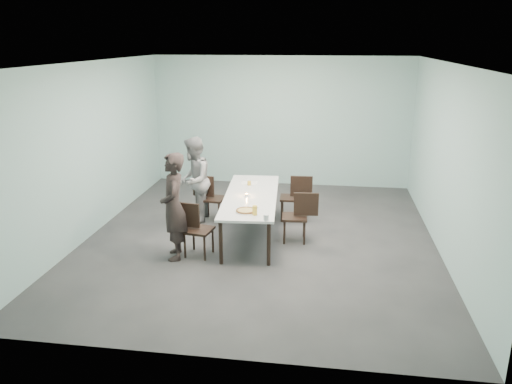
# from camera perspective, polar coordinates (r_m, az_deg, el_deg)

# --- Properties ---
(ground) EXTENTS (7.00, 7.00, 0.00)m
(ground) POSITION_cam_1_polar(r_m,az_deg,el_deg) (8.84, 0.48, -5.24)
(ground) COLOR #333335
(ground) RESTS_ON ground
(room_shell) EXTENTS (6.02, 7.02, 3.01)m
(room_shell) POSITION_cam_1_polar(r_m,az_deg,el_deg) (8.28, 0.51, 7.83)
(room_shell) COLOR #9DC5C4
(room_shell) RESTS_ON ground
(table) EXTENTS (1.09, 2.66, 0.75)m
(table) POSITION_cam_1_polar(r_m,az_deg,el_deg) (8.72, -0.58, -0.70)
(table) COLOR white
(table) RESTS_ON ground
(chair_near_left) EXTENTS (0.64, 0.48, 0.87)m
(chair_near_left) POSITION_cam_1_polar(r_m,az_deg,el_deg) (8.06, -7.13, -3.81)
(chair_near_left) COLOR black
(chair_near_left) RESTS_ON ground
(chair_far_left) EXTENTS (0.63, 0.47, 0.87)m
(chair_far_left) POSITION_cam_1_polar(r_m,az_deg,el_deg) (9.58, -5.38, -0.33)
(chair_far_left) COLOR black
(chair_far_left) RESTS_ON ground
(chair_near_right) EXTENTS (0.62, 0.45, 0.87)m
(chair_near_right) POSITION_cam_1_polar(r_m,az_deg,el_deg) (8.57, 4.98, -2.45)
(chair_near_right) COLOR black
(chair_near_right) RESTS_ON ground
(chair_far_right) EXTENTS (0.62, 0.44, 0.87)m
(chair_far_right) POSITION_cam_1_polar(r_m,az_deg,el_deg) (9.59, 4.53, -0.29)
(chair_far_right) COLOR black
(chair_far_right) RESTS_ON ground
(diner_near) EXTENTS (0.58, 0.72, 1.71)m
(diner_near) POSITION_cam_1_polar(r_m,az_deg,el_deg) (7.89, -9.40, -1.65)
(diner_near) COLOR black
(diner_near) RESTS_ON ground
(diner_far) EXTENTS (0.66, 0.83, 1.64)m
(diner_far) POSITION_cam_1_polar(r_m,az_deg,el_deg) (9.43, -7.11, 1.34)
(diner_far) COLOR gray
(diner_far) RESTS_ON ground
(pizza) EXTENTS (0.34, 0.34, 0.04)m
(pizza) POSITION_cam_1_polar(r_m,az_deg,el_deg) (7.86, -1.16, -2.15)
(pizza) COLOR white
(pizza) RESTS_ON table
(side_plate) EXTENTS (0.18, 0.18, 0.01)m
(side_plate) POSITION_cam_1_polar(r_m,az_deg,el_deg) (8.11, -0.22, -1.63)
(side_plate) COLOR white
(side_plate) RESTS_ON table
(beer_glass) EXTENTS (0.08, 0.08, 0.15)m
(beer_glass) POSITION_cam_1_polar(r_m,az_deg,el_deg) (7.70, -0.14, -2.11)
(beer_glass) COLOR gold
(beer_glass) RESTS_ON table
(water_tumbler) EXTENTS (0.08, 0.08, 0.09)m
(water_tumbler) POSITION_cam_1_polar(r_m,az_deg,el_deg) (7.50, 1.16, -2.91)
(water_tumbler) COLOR silver
(water_tumbler) RESTS_ON table
(tealight) EXTENTS (0.06, 0.06, 0.05)m
(tealight) POSITION_cam_1_polar(r_m,az_deg,el_deg) (8.63, -1.09, -0.36)
(tealight) COLOR silver
(tealight) RESTS_ON table
(amber_tumbler) EXTENTS (0.07, 0.07, 0.08)m
(amber_tumbler) POSITION_cam_1_polar(r_m,az_deg,el_deg) (9.28, -0.79, 1.03)
(amber_tumbler) COLOR gold
(amber_tumbler) RESTS_ON table
(menu) EXTENTS (0.32, 0.24, 0.01)m
(menu) POSITION_cam_1_polar(r_m,az_deg,el_deg) (9.43, -0.74, 1.07)
(menu) COLOR silver
(menu) RESTS_ON table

